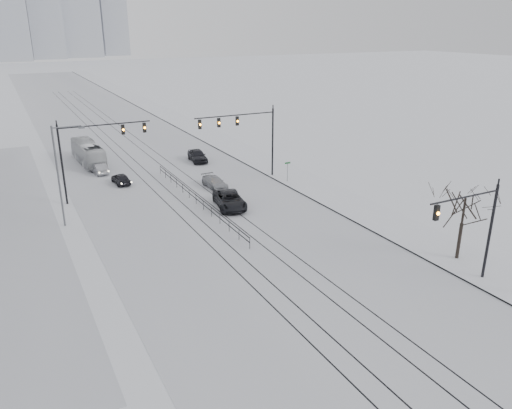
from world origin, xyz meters
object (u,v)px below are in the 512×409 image
sedan_sb_inner (121,179)px  sedan_sb_outer (99,168)px  box_truck (88,153)px  bare_tree (465,205)px  sedan_nb_far (197,156)px  sedan_nb_right (215,182)px  sedan_nb_front (230,200)px  traffic_mast_near (476,223)px

sedan_sb_inner → sedan_sb_outer: bearing=-80.7°
sedan_sb_outer → box_truck: size_ratio=0.37×
bare_tree → sedan_nb_far: bare_tree is taller
sedan_sb_inner → sedan_nb_right: sedan_sb_inner is taller
sedan_sb_outer → sedan_nb_right: bearing=127.1°
sedan_nb_far → sedan_sb_outer: bearing=-175.2°
sedan_nb_front → sedan_nb_far: (3.48, 17.85, 0.03)m
box_truck → sedan_nb_right: bearing=118.9°
traffic_mast_near → sedan_sb_outer: traffic_mast_near is taller
box_truck → sedan_nb_front: bearing=109.0°
sedan_nb_right → sedan_nb_far: (2.34, 11.38, 0.18)m
box_truck → sedan_sb_inner: bearing=95.7°
bare_tree → box_truck: size_ratio=0.61×
sedan_nb_front → sedan_sb_outer: bearing=127.2°
sedan_sb_inner → box_truck: (-1.61, 10.90, 0.79)m
traffic_mast_near → bare_tree: size_ratio=1.15×
sedan_sb_outer → sedan_nb_front: size_ratio=0.69×
traffic_mast_near → sedan_nb_far: size_ratio=1.51×
box_truck → sedan_sb_outer: bearing=90.4°
traffic_mast_near → sedan_sb_inner: bearing=115.1°
sedan_nb_front → sedan_nb_right: (1.14, 6.47, -0.15)m
traffic_mast_near → sedan_sb_inner: size_ratio=1.93×
traffic_mast_near → bare_tree: traffic_mast_near is taller
sedan_nb_front → sedan_nb_far: bearing=89.5°
bare_tree → sedan_sb_inner: bare_tree is taller
traffic_mast_near → sedan_nb_front: size_ratio=1.28×
sedan_nb_front → box_truck: box_truck is taller
bare_tree → sedan_sb_outer: size_ratio=1.62×
sedan_nb_right → box_truck: 19.99m
sedan_sb_inner → sedan_nb_right: 10.76m
bare_tree → sedan_sb_outer: 41.73m
sedan_sb_inner → box_truck: bearing=-85.8°
sedan_nb_front → sedan_nb_far: 18.19m
sedan_nb_front → sedan_nb_far: sedan_nb_far is taller
sedan_sb_inner → box_truck: size_ratio=0.36×
traffic_mast_near → sedan_nb_far: traffic_mast_near is taller
sedan_nb_front → box_truck: 25.28m
sedan_sb_inner → sedan_nb_front: bearing=117.4°
traffic_mast_near → sedan_nb_right: traffic_mast_near is taller
sedan_sb_outer → sedan_nb_right: 15.44m
traffic_mast_near → sedan_nb_far: bearing=96.9°
traffic_mast_near → bare_tree: 3.85m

